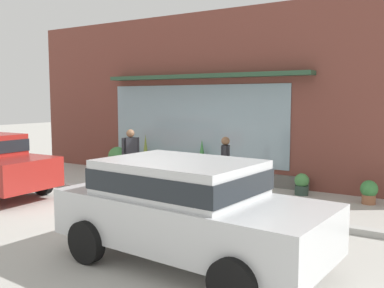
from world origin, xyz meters
TOP-DOWN VIEW (x-y plane):
  - ground_plane at (0.00, 0.00)m, footprint 60.00×60.00m
  - curb_strip at (0.00, -0.20)m, footprint 14.00×0.24m
  - storefront at (-0.01, 3.19)m, footprint 14.00×0.81m
  - fire_hydrant at (1.09, 0.58)m, footprint 0.40×0.36m
  - pedestrian_with_handbag at (1.89, 0.86)m, footprint 0.34×0.60m
  - pedestrian_passerby at (-0.86, 0.57)m, footprint 0.33×0.45m
  - parked_car_silver at (3.32, -3.07)m, footprint 4.24×2.22m
  - potted_plant_window_left at (-1.99, 2.64)m, footprint 0.26×0.26m
  - potted_plant_near_hydrant at (4.95, 2.31)m, footprint 0.40×0.40m
  - potted_plant_doorstep at (-3.16, 2.57)m, footprint 0.62×0.62m
  - potted_plant_window_center at (3.29, 2.42)m, footprint 0.37×0.37m
  - potted_plant_corner_tall at (0.09, 2.74)m, footprint 0.35×0.35m
  - potted_plant_window_right at (-0.86, 2.34)m, footprint 0.45×0.45m

SIDE VIEW (x-z plane):
  - ground_plane at x=0.00m, z-range 0.00..0.00m
  - curb_strip at x=0.00m, z-range 0.00..0.12m
  - potted_plant_window_center at x=3.29m, z-range 0.00..0.56m
  - potted_plant_near_hydrant at x=4.95m, z-range 0.02..0.58m
  - potted_plant_window_right at x=-0.86m, z-range 0.02..0.64m
  - fire_hydrant at x=1.09m, z-range 0.00..0.85m
  - potted_plant_doorstep at x=-3.16m, z-range 0.04..0.89m
  - potted_plant_corner_tall at x=0.09m, z-range -0.03..1.23m
  - potted_plant_window_left at x=-1.99m, z-range -0.03..1.29m
  - pedestrian_with_handbag at x=1.89m, z-range 0.11..1.67m
  - parked_car_silver at x=3.32m, z-range 0.11..1.67m
  - pedestrian_passerby at x=-0.86m, z-range 0.14..1.80m
  - storefront at x=-0.01m, z-range -0.05..5.03m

